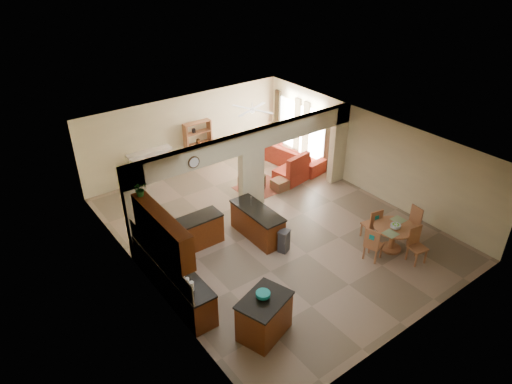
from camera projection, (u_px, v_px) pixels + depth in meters
floor at (271, 227)px, 13.81m from camera, size 10.00×10.00×0.00m
ceiling at (273, 142)px, 12.41m from camera, size 10.00×10.00×0.00m
wall_back at (187, 133)px, 16.58m from camera, size 8.00×0.00×8.00m
wall_front at (418, 280)px, 9.63m from camera, size 8.00×0.00×8.00m
wall_left at (142, 236)px, 11.04m from camera, size 0.00×10.00×10.00m
wall_right at (366, 152)px, 15.17m from camera, size 0.00×10.00×10.00m
partition_left_pier at (137, 214)px, 11.89m from camera, size 0.60×0.25×2.80m
partition_center_pier at (251, 183)px, 13.95m from camera, size 0.80×0.25×2.20m
partition_right_pier at (338, 144)px, 15.71m from camera, size 0.60×0.25×2.80m
partition_header at (251, 141)px, 13.25m from camera, size 8.00×0.25×0.60m
kitchen_counter at (178, 260)px, 11.72m from camera, size 2.52×3.29×1.48m
upper_cabinets at (162, 231)px, 10.32m from camera, size 0.35×2.40×0.90m
peninsula at (257, 223)px, 13.19m from camera, size 0.70×1.85×0.91m
wall_clock at (194, 162)px, 12.14m from camera, size 0.34×0.03×0.34m
rug at (261, 188)px, 15.88m from camera, size 1.60×1.30×0.01m
fireplace at (151, 166)px, 16.03m from camera, size 1.60×0.35×1.20m
shelving_unit at (198, 145)px, 16.89m from camera, size 1.00×0.32×1.80m
window_a at (317, 136)px, 16.85m from camera, size 0.02×0.90×1.90m
window_b at (288, 122)px, 18.04m from camera, size 0.02×0.90×1.90m
glazed_door at (302, 133)px, 17.52m from camera, size 0.02×0.70×2.10m
drape_a_left at (328, 141)px, 16.42m from camera, size 0.10×0.28×2.30m
drape_a_right at (306, 131)px, 17.25m from camera, size 0.10×0.28×2.30m
drape_b_left at (297, 127)px, 17.60m from camera, size 0.10×0.28×2.30m
drape_b_right at (277, 118)px, 18.43m from camera, size 0.10×0.28×2.30m
ceiling_fan at (252, 109)px, 15.38m from camera, size 1.00×1.00×0.10m
kitchen_island at (264, 316)px, 9.95m from camera, size 1.37×1.16×1.01m
teal_bowl at (263, 295)px, 9.70m from camera, size 0.31×0.31×0.15m
trash_can at (284, 242)px, 12.65m from camera, size 0.37×0.35×0.62m
dining_table at (393, 234)px, 12.62m from camera, size 1.12×1.12×0.76m
fruit_bowl at (396, 226)px, 12.38m from camera, size 0.28×0.28×0.15m
sofa at (294, 156)px, 17.28m from camera, size 2.68×1.40×0.75m
chaise at (291, 175)px, 16.30m from camera, size 1.23×1.07×0.44m
armchair at (252, 183)px, 15.52m from camera, size 0.91×0.92×0.66m
ottoman at (280, 184)px, 15.75m from camera, size 0.51×0.51×0.36m
plant at (140, 189)px, 10.70m from camera, size 0.33×0.29×0.35m
chair_north at (373, 223)px, 13.01m from camera, size 0.49×0.49×1.02m
chair_east at (412, 222)px, 13.07m from camera, size 0.47×0.47×1.02m
chair_south at (416, 243)px, 12.19m from camera, size 0.49×0.49×1.02m
chair_west at (373, 243)px, 12.18m from camera, size 0.51×0.51×1.02m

